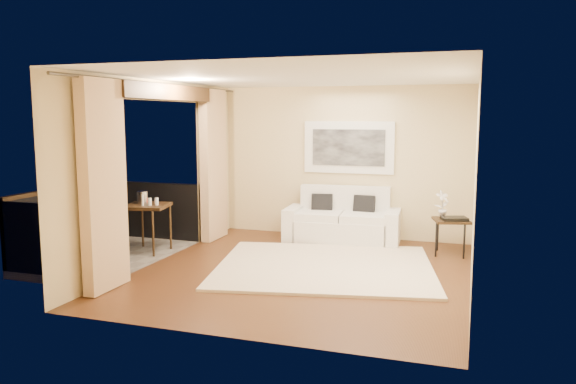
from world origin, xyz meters
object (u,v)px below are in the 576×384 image
at_px(orchid, 442,204).
at_px(side_table, 451,223).
at_px(balcony_chair_far, 78,221).
at_px(balcony_chair_near, 96,228).
at_px(sofa, 343,222).
at_px(ice_bucket, 143,197).
at_px(bistro_table, 147,209).

bearing_deg(orchid, side_table, -38.49).
distance_m(orchid, balcony_chair_far, 5.82).
relative_size(side_table, balcony_chair_near, 0.60).
height_order(sofa, side_table, sofa).
distance_m(side_table, ice_bucket, 4.95).
height_order(side_table, ice_bucket, ice_bucket).
bearing_deg(balcony_chair_far, orchid, -142.55).
xyz_separation_m(bistro_table, ice_bucket, (-0.12, 0.07, 0.18)).
bearing_deg(bistro_table, side_table, 15.71).
distance_m(orchid, bistro_table, 4.73).
height_order(bistro_table, balcony_chair_near, balcony_chair_near).
bearing_deg(sofa, side_table, -16.67).
distance_m(balcony_chair_far, balcony_chair_near, 1.29).
height_order(orchid, bistro_table, orchid).
height_order(orchid, balcony_chair_far, orchid).
bearing_deg(ice_bucket, sofa, 29.46).
relative_size(sofa, balcony_chair_far, 2.23).
relative_size(balcony_chair_far, ice_bucket, 4.51).
bearing_deg(ice_bucket, side_table, 14.60).
bearing_deg(ice_bucket, bistro_table, -29.75).
bearing_deg(side_table, orchid, 141.51).
xyz_separation_m(sofa, balcony_chair_near, (-2.84, -2.98, 0.28)).
relative_size(sofa, ice_bucket, 10.07).
height_order(sofa, ice_bucket, ice_bucket).
height_order(side_table, balcony_chair_far, balcony_chair_far).
bearing_deg(sofa, ice_bucket, -154.38).
xyz_separation_m(side_table, balcony_chair_near, (-4.68, -2.56, 0.11)).
xyz_separation_m(balcony_chair_far, ice_bucket, (0.89, 0.48, 0.35)).
bearing_deg(bistro_table, orchid, 17.58).
bearing_deg(bistro_table, balcony_chair_far, -157.47).
bearing_deg(side_table, balcony_chair_far, -163.04).
relative_size(sofa, orchid, 4.64).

